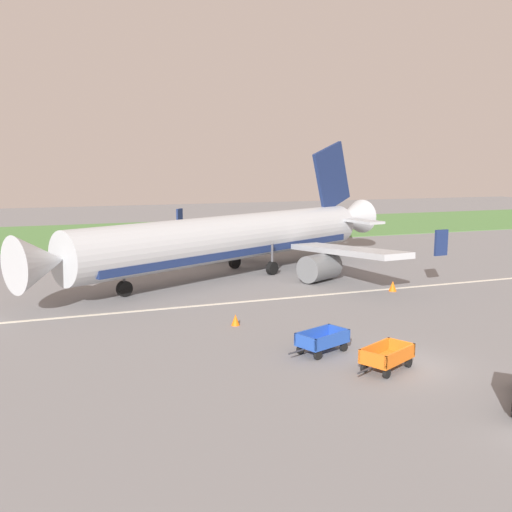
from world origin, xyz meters
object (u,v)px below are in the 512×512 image
airplane (241,238)px  traffic_cone_near_plane (235,320)px  baggage_cart_second_in_row (322,341)px  traffic_cone_mid_apron (393,286)px  baggage_cart_nearest (387,357)px

airplane → traffic_cone_near_plane: 15.93m
airplane → baggage_cart_second_in_row: (-2.99, -20.76, -2.45)m
airplane → traffic_cone_mid_apron: 13.30m
baggage_cart_nearest → traffic_cone_near_plane: bearing=113.8°
baggage_cart_nearest → traffic_cone_near_plane: baggage_cart_nearest is taller
baggage_cart_second_in_row → baggage_cart_nearest: bearing=-62.6°
traffic_cone_mid_apron → baggage_cart_second_in_row: bearing=-136.4°
baggage_cart_nearest → baggage_cart_second_in_row: 3.51m
baggage_cart_second_in_row → traffic_cone_mid_apron: baggage_cart_second_in_row is taller
traffic_cone_mid_apron → baggage_cart_nearest: bearing=-124.7°
traffic_cone_mid_apron → traffic_cone_near_plane: bearing=-161.5°
baggage_cart_nearest → baggage_cart_second_in_row: bearing=117.4°
airplane → baggage_cart_second_in_row: airplane is taller
baggage_cart_second_in_row → traffic_cone_mid_apron: size_ratio=4.78×
baggage_cart_second_in_row → traffic_cone_mid_apron: (11.09, 10.55, -0.23)m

